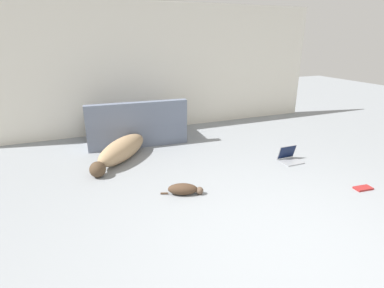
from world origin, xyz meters
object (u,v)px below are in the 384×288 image
(dog, at_px, (121,150))
(cat, at_px, (184,189))
(book_red, at_px, (363,188))
(laptop_open, at_px, (289,156))
(couch, at_px, (136,128))

(dog, distance_m, cat, 1.49)
(dog, xyz_separation_m, book_red, (2.70, -2.14, -0.15))
(cat, bearing_deg, laptop_open, 32.86)
(laptop_open, bearing_deg, book_red, -76.29)
(laptop_open, height_order, book_red, laptop_open)
(couch, height_order, book_red, couch)
(dog, relative_size, book_red, 5.81)
(couch, height_order, laptop_open, couch)
(cat, height_order, book_red, cat)
(couch, bearing_deg, book_red, 131.21)
(couch, relative_size, dog, 1.28)
(couch, height_order, dog, couch)
(couch, xyz_separation_m, dog, (-0.42, -0.83, -0.09))
(couch, xyz_separation_m, book_red, (2.28, -2.97, -0.24))
(cat, bearing_deg, book_red, 2.81)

